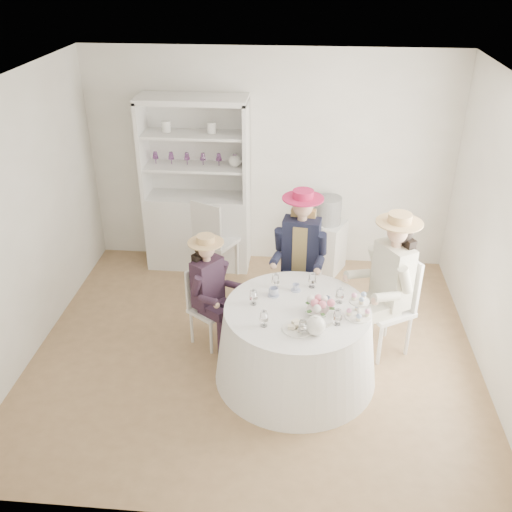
{
  "coord_description": "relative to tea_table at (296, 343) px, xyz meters",
  "views": [
    {
      "loc": [
        0.43,
        -4.71,
        3.7
      ],
      "look_at": [
        0.0,
        0.1,
        1.05
      ],
      "focal_mm": 40.0,
      "sensor_mm": 36.0,
      "label": 1
    }
  ],
  "objects": [
    {
      "name": "table_teapot",
      "position": [
        0.16,
        -0.36,
        0.47
      ],
      "size": [
        0.25,
        0.17,
        0.18
      ],
      "rotation": [
        0.0,
        0.0,
        -0.37
      ],
      "color": "white",
      "rests_on": "tea_table"
    },
    {
      "name": "hutch",
      "position": [
        -1.3,
        2.13,
        0.39
      ],
      "size": [
        1.46,
        0.93,
        2.18
      ],
      "rotation": [
        0.0,
        0.0,
        0.37
      ],
      "color": "silver",
      "rests_on": "ground"
    },
    {
      "name": "wall_left",
      "position": [
        -2.67,
        0.36,
        0.96
      ],
      "size": [
        0.0,
        4.5,
        4.5
      ],
      "primitive_type": "plane",
      "rotation": [
        1.57,
        0.0,
        1.57
      ],
      "color": "silver",
      "rests_on": "ground"
    },
    {
      "name": "hatbox",
      "position": [
        0.32,
        2.11,
        0.44
      ],
      "size": [
        0.41,
        0.41,
        0.33
      ],
      "primitive_type": "cylinder",
      "rotation": [
        0.0,
        0.0,
        0.28
      ],
      "color": "black",
      "rests_on": "side_table"
    },
    {
      "name": "teacup_c",
      "position": [
        0.26,
        0.09,
        0.42
      ],
      "size": [
        0.11,
        0.11,
        0.07
      ],
      "primitive_type": "imported",
      "rotation": [
        0.0,
        0.0,
        0.4
      ],
      "color": "white",
      "rests_on": "tea_table"
    },
    {
      "name": "tea_table",
      "position": [
        0.0,
        0.0,
        0.0
      ],
      "size": [
        1.55,
        1.55,
        0.78
      ],
      "rotation": [
        0.0,
        0.0,
        0.36
      ],
      "color": "white",
      "rests_on": "ground"
    },
    {
      "name": "guest_left",
      "position": [
        -0.89,
        0.45,
        0.32
      ],
      "size": [
        0.53,
        0.51,
        1.24
      ],
      "rotation": [
        0.0,
        0.0,
        0.95
      ],
      "color": "silver",
      "rests_on": "ground"
    },
    {
      "name": "teacup_b",
      "position": [
        -0.02,
        0.31,
        0.42
      ],
      "size": [
        0.08,
        0.08,
        0.06
      ],
      "primitive_type": "imported",
      "rotation": [
        0.0,
        0.0,
        -0.2
      ],
      "color": "white",
      "rests_on": "tea_table"
    },
    {
      "name": "cupcake_stand",
      "position": [
        0.54,
        -0.07,
        0.47
      ],
      "size": [
        0.24,
        0.24,
        0.23
      ],
      "rotation": [
        0.0,
        0.0,
        0.4
      ],
      "color": "white",
      "rests_on": "tea_table"
    },
    {
      "name": "sandwich_plate",
      "position": [
        0.01,
        -0.31,
        0.41
      ],
      "size": [
        0.27,
        0.27,
        0.06
      ],
      "rotation": [
        0.0,
        0.0,
        -0.23
      ],
      "color": "white",
      "rests_on": "tea_table"
    },
    {
      "name": "flower_bowl",
      "position": [
        0.18,
        -0.09,
        0.42
      ],
      "size": [
        0.25,
        0.25,
        0.05
      ],
      "primitive_type": "imported",
      "rotation": [
        0.0,
        0.0,
        -0.24
      ],
      "color": "white",
      "rests_on": "tea_table"
    },
    {
      "name": "wall_front",
      "position": [
        -0.42,
        -1.64,
        0.96
      ],
      "size": [
        4.5,
        0.0,
        4.5
      ],
      "primitive_type": "plane",
      "rotation": [
        -1.57,
        0.0,
        0.0
      ],
      "color": "silver",
      "rests_on": "ground"
    },
    {
      "name": "wall_right",
      "position": [
        1.83,
        0.36,
        0.96
      ],
      "size": [
        0.0,
        4.5,
        4.5
      ],
      "primitive_type": "plane",
      "rotation": [
        1.57,
        0.0,
        -1.57
      ],
      "color": "silver",
      "rests_on": "ground"
    },
    {
      "name": "guest_mid",
      "position": [
        0.01,
        1.0,
        0.47
      ],
      "size": [
        0.56,
        0.59,
        1.52
      ],
      "rotation": [
        0.0,
        0.0,
        -0.14
      ],
      "color": "silver",
      "rests_on": "ground"
    },
    {
      "name": "teacup_a",
      "position": [
        -0.23,
        0.2,
        0.43
      ],
      "size": [
        0.1,
        0.1,
        0.08
      ],
      "primitive_type": "imported",
      "rotation": [
        0.0,
        0.0,
        0.02
      ],
      "color": "white",
      "rests_on": "tea_table"
    },
    {
      "name": "ceiling",
      "position": [
        -0.42,
        0.36,
        2.31
      ],
      "size": [
        4.5,
        4.5,
        0.0
      ],
      "primitive_type": "plane",
      "rotation": [
        3.14,
        0.0,
        0.0
      ],
      "color": "white",
      "rests_on": "wall_back"
    },
    {
      "name": "ground",
      "position": [
        -0.42,
        0.36,
        -0.39
      ],
      "size": [
        4.5,
        4.5,
        0.0
      ],
      "primitive_type": "plane",
      "color": "olive",
      "rests_on": "ground"
    },
    {
      "name": "flower_arrangement",
      "position": [
        0.19,
        -0.05,
        0.48
      ],
      "size": [
        0.19,
        0.2,
        0.07
      ],
      "rotation": [
        0.0,
        0.0,
        0.41
      ],
      "color": "pink",
      "rests_on": "tea_table"
    },
    {
      "name": "guest_right",
      "position": [
        0.88,
        0.48,
        0.48
      ],
      "size": [
        0.66,
        0.61,
        1.54
      ],
      "rotation": [
        0.0,
        0.0,
        -1.03
      ],
      "color": "silver",
      "rests_on": "ground"
    },
    {
      "name": "side_table",
      "position": [
        0.32,
        2.11,
        -0.06
      ],
      "size": [
        0.56,
        0.56,
        0.66
      ],
      "primitive_type": "cube",
      "rotation": [
        0.0,
        0.0,
        -0.42
      ],
      "color": "silver",
      "rests_on": "ground"
    },
    {
      "name": "stemware_set",
      "position": [
        0.0,
        0.0,
        0.46
      ],
      "size": [
        0.87,
        0.87,
        0.15
      ],
      "color": "white",
      "rests_on": "tea_table"
    },
    {
      "name": "wall_back",
      "position": [
        -0.42,
        2.36,
        0.96
      ],
      "size": [
        4.5,
        0.0,
        4.5
      ],
      "primitive_type": "plane",
      "rotation": [
        1.57,
        0.0,
        0.0
      ],
      "color": "silver",
      "rests_on": "ground"
    },
    {
      "name": "spare_chair",
      "position": [
        -1.06,
        1.73,
        0.19
      ],
      "size": [
        0.6,
        0.6,
        1.07
      ],
      "rotation": [
        0.0,
        0.0,
        2.66
      ],
      "color": "silver",
      "rests_on": "ground"
    }
  ]
}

